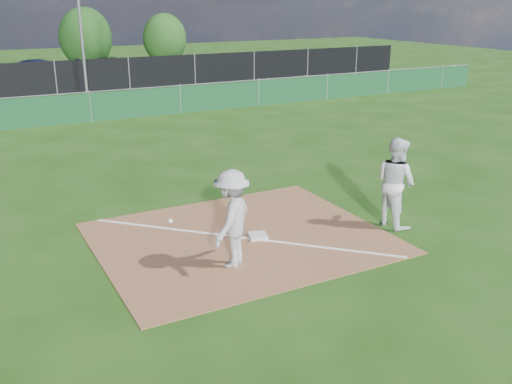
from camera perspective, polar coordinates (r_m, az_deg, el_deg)
ground at (r=20.42m, az=-12.98°, el=4.35°), size 90.00×90.00×0.00m
infield_dirt at (r=12.37m, az=-1.53°, el=-4.61°), size 6.00×5.00×0.02m
foul_line at (r=12.36m, az=-1.53°, el=-4.55°), size 5.01×5.01×0.01m
green_fence at (r=25.06m, az=-16.22°, el=8.11°), size 44.00×0.05×1.20m
black_fence at (r=32.80m, az=-19.39°, el=10.70°), size 46.00×0.04×1.80m
parking_lot at (r=37.82m, az=-20.53°, el=10.14°), size 46.00×9.00×0.01m
light_pole at (r=32.54m, az=-17.21°, el=16.36°), size 0.16×0.16×8.00m
first_base at (r=12.34m, az=0.18°, el=-4.41°), size 0.47×0.47×0.08m
play_at_first at (r=10.78m, az=-2.42°, el=-2.69°), size 2.06×1.34×1.91m
runner at (r=13.12m, az=13.78°, el=0.96°), size 0.83×1.04×2.05m
car_mid at (r=36.48m, az=-20.48°, el=11.08°), size 4.77×2.27×1.51m
car_right at (r=37.27m, az=-13.61°, el=11.82°), size 5.33×3.01×1.46m
tree_mid at (r=44.08m, az=-16.69°, el=14.57°), size 3.72×3.72×4.41m
tree_right at (r=45.66m, az=-9.11°, el=14.89°), size 3.30×3.30×3.91m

